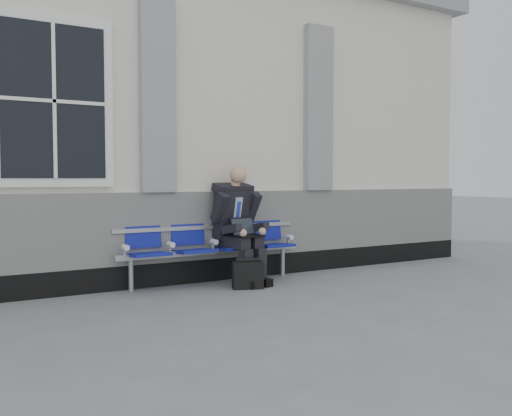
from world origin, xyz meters
TOP-DOWN VIEW (x-y plane):
  - ground at (0.00, 0.00)m, footprint 70.00×70.00m
  - bench at (2.29, 1.32)m, footprint 2.60×0.47m
  - businessman at (2.60, 1.18)m, footprint 0.67×0.90m
  - briefcase at (2.50, 0.74)m, footprint 0.41×0.27m

SIDE VIEW (x-z plane):
  - ground at x=0.00m, z-range 0.00..0.00m
  - briefcase at x=2.50m, z-range -0.02..0.37m
  - bench at x=2.29m, z-range 0.10..1.01m
  - businessman at x=2.60m, z-range 0.05..1.59m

